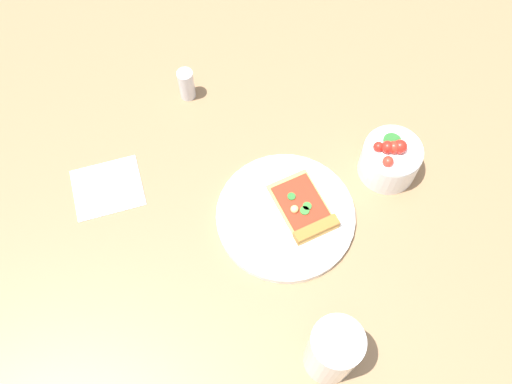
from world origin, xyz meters
TOP-DOWN VIEW (x-y plane):
  - ground_plane at (0.00, 0.00)m, footprint 2.40×2.40m
  - plate at (0.01, -0.03)m, footprint 0.24×0.24m
  - pizza_slice_main at (-0.01, -0.06)m, footprint 0.14×0.10m
  - salad_bowl at (-0.03, -0.24)m, footprint 0.10×0.10m
  - soda_glass at (-0.23, 0.07)m, footprint 0.08×0.08m
  - paper_napkin at (0.25, 0.19)m, footprint 0.14×0.15m
  - pepper_shaker at (0.33, -0.04)m, footprint 0.03×0.03m

SIDE VIEW (x-z plane):
  - ground_plane at x=0.00m, z-range 0.00..0.00m
  - paper_napkin at x=0.25m, z-range 0.00..0.00m
  - plate at x=0.01m, z-range 0.00..0.01m
  - pizza_slice_main at x=-0.01m, z-range 0.01..0.03m
  - pepper_shaker at x=0.33m, z-range 0.00..0.08m
  - salad_bowl at x=-0.03m, z-range -0.01..0.08m
  - soda_glass at x=-0.23m, z-range -0.01..0.13m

